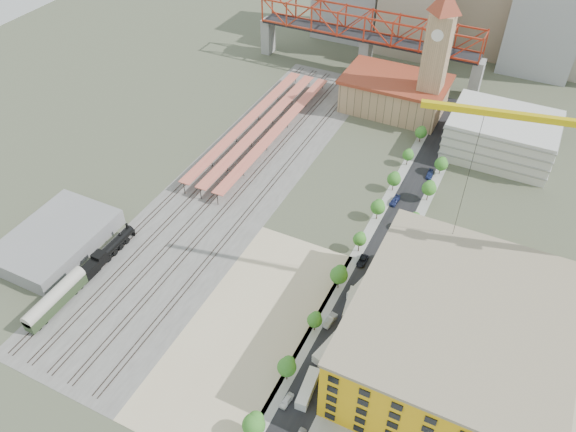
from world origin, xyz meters
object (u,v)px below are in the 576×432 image
at_px(clock_tower, 438,46).
at_px(car_0, 287,401).
at_px(construction_building, 457,339).
at_px(locomotive, 108,252).
at_px(site_trailer_a, 308,389).
at_px(site_trailer_c, 351,304).
at_px(site_trailer_b, 329,348).
at_px(site_trailer_d, 360,288).
at_px(coach, 56,299).

distance_m(clock_tower, car_0, 128.39).
bearing_deg(construction_building, locomotive, -175.54).
xyz_separation_m(locomotive, car_0, (63.00, -18.03, -1.40)).
xyz_separation_m(site_trailer_a, site_trailer_c, (0.00, 26.14, 0.03)).
relative_size(site_trailer_b, car_0, 2.28).
height_order(site_trailer_b, site_trailer_d, site_trailer_b).
bearing_deg(site_trailer_a, site_trailer_c, 84.89).
bearing_deg(clock_tower, site_trailer_d, -84.84).
relative_size(clock_tower, site_trailer_d, 5.94).
bearing_deg(coach, car_0, 1.41).
distance_m(clock_tower, locomotive, 124.73).
height_order(construction_building, car_0, construction_building).
relative_size(clock_tower, site_trailer_b, 5.40).
height_order(locomotive, site_trailer_a, locomotive).
xyz_separation_m(coach, car_0, (63.00, 1.56, -2.44)).
height_order(clock_tower, coach, clock_tower).
bearing_deg(site_trailer_c, locomotive, -178.66).
distance_m(site_trailer_a, site_trailer_c, 26.14).
bearing_deg(site_trailer_d, car_0, -80.29).
height_order(clock_tower, site_trailer_a, clock_tower).
height_order(construction_building, site_trailer_a, construction_building).
bearing_deg(site_trailer_d, construction_building, -9.41).
xyz_separation_m(locomotive, coach, (0.00, -19.58, 1.04)).
distance_m(clock_tower, construction_building, 107.36).
height_order(clock_tower, construction_building, clock_tower).
distance_m(site_trailer_b, site_trailer_d, 20.54).
xyz_separation_m(site_trailer_a, car_0, (-3.00, -4.35, -0.61)).
xyz_separation_m(coach, site_trailer_b, (66.00, 17.69, -1.84)).
distance_m(locomotive, site_trailer_a, 67.41).
bearing_deg(clock_tower, site_trailer_c, -85.17).
bearing_deg(site_trailer_d, coach, -135.54).
bearing_deg(site_trailer_a, coach, -179.99).
bearing_deg(site_trailer_b, site_trailer_c, 103.98).
relative_size(locomotive, coach, 1.20).
relative_size(locomotive, site_trailer_d, 2.59).
bearing_deg(car_0, site_trailer_d, 91.82).
bearing_deg(site_trailer_c, site_trailer_d, 80.65).
bearing_deg(site_trailer_c, construction_building, -20.85).
bearing_deg(construction_building, clock_tower, 108.78).
bearing_deg(car_0, construction_building, 47.50).
bearing_deg(locomotive, car_0, -15.97).
relative_size(construction_building, car_0, 11.98).
bearing_deg(clock_tower, construction_building, -71.22).
bearing_deg(locomotive, coach, -90.00).
bearing_deg(clock_tower, site_trailer_b, -85.81).
height_order(site_trailer_a, car_0, site_trailer_a).
xyz_separation_m(locomotive, site_trailer_b, (66.00, -1.90, -0.80)).
xyz_separation_m(coach, site_trailer_c, (66.00, 32.05, -1.80)).
xyz_separation_m(coach, site_trailer_a, (66.00, 5.91, -1.83)).
xyz_separation_m(site_trailer_b, site_trailer_d, (0.00, 20.54, -0.12)).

